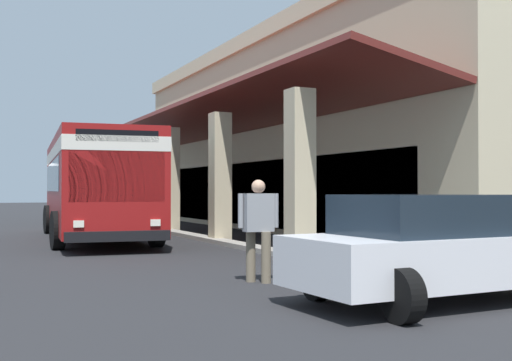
% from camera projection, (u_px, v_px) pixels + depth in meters
% --- Properties ---
extents(ground, '(120.00, 120.00, 0.00)m').
position_uv_depth(ground, '(259.00, 226.00, 28.34)').
color(ground, '#262628').
extents(curb_strip, '(30.33, 0.50, 0.12)m').
position_uv_depth(curb_strip, '(164.00, 230.00, 24.01)').
color(curb_strip, '#9E998E').
rests_on(curb_strip, ground).
extents(plaza_building, '(25.57, 16.42, 7.59)m').
position_uv_depth(plaza_building, '(382.00, 137.00, 28.02)').
color(plaza_building, '#C6B793').
rests_on(plaza_building, ground).
extents(transit_bus, '(11.38, 3.50, 3.34)m').
position_uv_depth(transit_bus, '(95.00, 180.00, 20.69)').
color(transit_bus, maroon).
rests_on(transit_bus, ground).
extents(parked_sedan_white, '(2.58, 4.48, 1.47)m').
position_uv_depth(parked_sedan_white, '(442.00, 247.00, 8.93)').
color(parked_sedan_white, silver).
rests_on(parked_sedan_white, ground).
extents(pedestrian, '(0.41, 0.68, 1.70)m').
position_uv_depth(pedestrian, '(258.00, 224.00, 10.85)').
color(pedestrian, '#726651').
rests_on(pedestrian, ground).
extents(potted_palm, '(1.54, 1.68, 2.79)m').
position_uv_depth(potted_palm, '(141.00, 205.00, 32.39)').
color(potted_palm, brown).
rests_on(potted_palm, ground).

